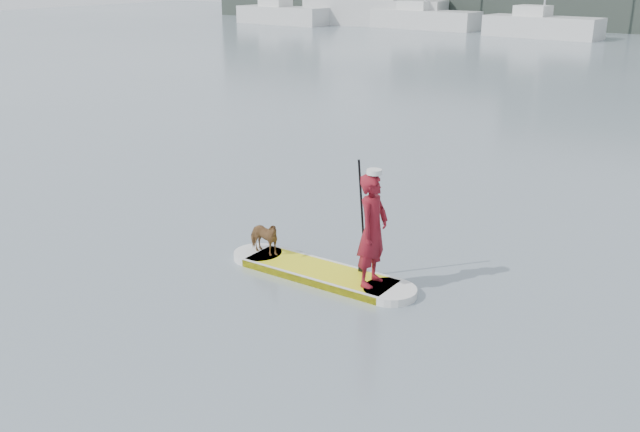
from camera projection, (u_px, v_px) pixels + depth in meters
The scene contains 8 objects.
paddleboard at pixel (320, 273), 11.15m from camera, with size 3.30×0.85×0.12m.
paddler at pixel (373, 230), 10.35m from camera, with size 0.62×0.41×1.69m, color maroon.
white_cap at pixel (374, 172), 10.06m from camera, with size 0.22×0.22×0.07m, color silver.
dog at pixel (263, 237), 11.63m from camera, with size 0.31×0.68×0.58m, color brown.
paddle at pixel (362, 231), 10.80m from camera, with size 0.10×0.30×2.00m.
sailboat_a at pixel (282, 14), 58.73m from camera, with size 8.31×3.19×11.81m.
sailboat_b at pixel (424, 17), 54.34m from camera, with size 8.59×3.24×12.49m.
sailboat_c at pixel (542, 25), 47.78m from camera, with size 7.86×3.27×10.99m.
Camera 1 is at (2.77, -5.41, 4.60)m, focal length 40.00 mm.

